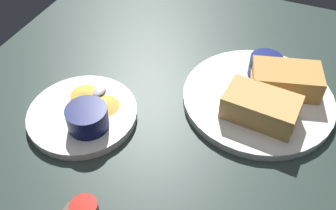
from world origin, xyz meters
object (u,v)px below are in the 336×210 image
Objects in this scene: plate_sandwich_main at (258,98)px; sandwich_half_near at (261,107)px; ramekin_dark_sauce at (265,66)px; spoon_by_gravy_ramekin at (96,95)px; sandwich_half_far at (286,80)px; spoon_by_dark_ramekin at (263,91)px; ramekin_light_gravy at (87,117)px; plate_chips_companion at (83,114)px.

sandwich_half_near is (-1.24, 5.41, 3.20)cm from plate_sandwich_main.
spoon_by_gravy_ramekin is (28.57, 18.83, -1.94)cm from ramekin_dark_sauce.
sandwich_half_far is at bearing 148.38° from ramekin_dark_sauce.
spoon_by_dark_ramekin reaches higher than plate_sandwich_main.
plate_sandwich_main is 2.11× the size of sandwich_half_near.
ramekin_dark_sauce is 5.69cm from spoon_by_dark_ramekin.
ramekin_light_gravy is at bearing 36.28° from plate_sandwich_main.
plate_sandwich_main is 7.27cm from ramekin_dark_sauce.
sandwich_half_near reaches higher than spoon_by_dark_ramekin.
ramekin_light_gravy is 7.77cm from spoon_by_gravy_ramekin.
plate_sandwich_main is 6.41cm from sandwich_half_near.
plate_sandwich_main is 33.83cm from plate_chips_companion.
plate_sandwich_main is 4.44× the size of ramekin_dark_sauce.
spoon_by_dark_ramekin is at bearing 34.84° from sandwich_half_far.
sandwich_half_far is (-4.07, -3.78, 3.20)cm from plate_sandwich_main.
sandwich_half_near is at bearing -159.65° from plate_chips_companion.
spoon_by_gravy_ramekin is at bearing -94.65° from plate_chips_companion.
sandwich_half_far is 38.16cm from ramekin_light_gravy.
plate_chips_companion is 2.79× the size of ramekin_light_gravy.
spoon_by_dark_ramekin is (-0.50, -1.30, 1.16)cm from plate_sandwich_main.
spoon_by_gravy_ramekin is at bearing 24.69° from spoon_by_dark_ramekin.
sandwich_half_near is 32.81cm from plate_chips_companion.
ramekin_light_gravy is (26.31, 19.32, 3.02)cm from plate_sandwich_main.
sandwich_half_far reaches higher than plate_sandwich_main.
sandwich_half_far reaches higher than ramekin_light_gravy.
ramekin_dark_sauce is 0.66× the size of spoon_by_gravy_ramekin.
sandwich_half_near is 12.09cm from ramekin_dark_sauce.
spoon_by_gravy_ramekin is (29.01, 12.27, 1.16)cm from plate_sandwich_main.
plate_sandwich_main is at bearing 93.90° from ramekin_dark_sauce.
sandwich_half_near reaches higher than plate_sandwich_main.
plate_chips_companion is 4.65cm from spoon_by_gravy_ramekin.
ramekin_light_gravy is at bearing 26.78° from sandwich_half_near.
spoon_by_dark_ramekin is 34.93cm from plate_chips_companion.
ramekin_light_gravy reaches higher than plate_sandwich_main.
ramekin_dark_sauce is at bearing -86.10° from plate_sandwich_main.
spoon_by_dark_ramekin is at bearing -155.31° from spoon_by_gravy_ramekin.
plate_sandwich_main is 3.98× the size of ramekin_light_gravy.
plate_chips_companion is at bearing 20.35° from sandwich_half_near.
spoon_by_dark_ramekin is (3.57, 2.48, -2.04)cm from sandwich_half_far.
ramekin_dark_sauce reaches higher than ramekin_light_gravy.
ramekin_dark_sauce reaches higher than spoon_by_dark_ramekin.
spoon_by_dark_ramekin is at bearing -142.45° from ramekin_light_gravy.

